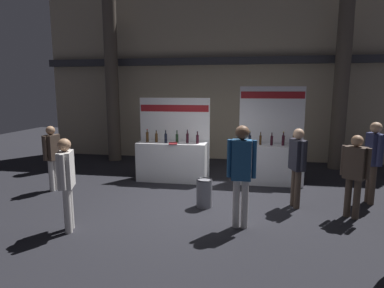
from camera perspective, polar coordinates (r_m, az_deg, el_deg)
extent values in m
plane|color=black|center=(6.97, 2.03, -10.72)|extent=(24.97, 24.97, 0.00)
cube|color=tan|center=(11.28, 5.43, 12.88)|extent=(12.49, 0.25, 6.14)
cube|color=#2D2D33|center=(11.00, 5.33, 14.57)|extent=(12.49, 0.20, 0.24)
cylinder|color=#51473D|center=(11.28, -14.11, 10.48)|extent=(0.44, 0.44, 5.29)
cylinder|color=#51473D|center=(10.72, 25.16, 9.93)|extent=(0.44, 0.44, 5.29)
cube|color=white|center=(8.60, -3.59, -3.16)|extent=(1.85, 0.60, 1.04)
cube|color=white|center=(8.81, -3.13, 1.03)|extent=(1.94, 0.04, 2.21)
cube|color=maroon|center=(8.71, -3.21, 6.40)|extent=(1.88, 0.01, 0.18)
cylinder|color=#472D14|center=(8.68, -8.00, 1.27)|extent=(0.07, 0.07, 0.26)
cylinder|color=#472D14|center=(8.66, -8.03, 2.34)|extent=(0.03, 0.03, 0.06)
cylinder|color=red|center=(8.65, -8.03, 2.60)|extent=(0.03, 0.03, 0.02)
cylinder|color=#472D14|center=(8.61, -6.39, 1.13)|extent=(0.08, 0.08, 0.23)
cylinder|color=#472D14|center=(8.59, -6.41, 2.12)|extent=(0.03, 0.03, 0.07)
cylinder|color=black|center=(8.58, -6.41, 2.41)|extent=(0.03, 0.03, 0.02)
cylinder|color=black|center=(8.47, -4.72, 1.05)|extent=(0.07, 0.07, 0.24)
cylinder|color=black|center=(8.45, -4.73, 2.10)|extent=(0.03, 0.03, 0.07)
cylinder|color=black|center=(8.44, -4.74, 2.41)|extent=(0.03, 0.03, 0.02)
cylinder|color=#19381E|center=(8.48, -2.70, 1.02)|extent=(0.07, 0.07, 0.22)
cylinder|color=#19381E|center=(8.46, -2.70, 2.05)|extent=(0.03, 0.03, 0.08)
cylinder|color=black|center=(8.45, -2.71, 2.40)|extent=(0.03, 0.03, 0.02)
cylinder|color=black|center=(8.39, -0.83, 1.04)|extent=(0.07, 0.07, 0.25)
cylinder|color=black|center=(8.37, -0.83, 2.16)|extent=(0.03, 0.03, 0.08)
cylinder|color=black|center=(8.36, -0.83, 2.50)|extent=(0.03, 0.03, 0.02)
cylinder|color=black|center=(8.30, 0.98, 0.85)|extent=(0.07, 0.07, 0.23)
cylinder|color=black|center=(8.28, 0.98, 1.90)|extent=(0.03, 0.03, 0.08)
cylinder|color=black|center=(8.27, 0.98, 2.23)|extent=(0.03, 0.03, 0.02)
cube|color=maroon|center=(8.30, -3.41, 0.13)|extent=(0.27, 0.35, 0.02)
cube|color=white|center=(8.56, 13.87, -3.57)|extent=(1.60, 0.60, 1.02)
cube|color=white|center=(8.76, 13.92, 1.72)|extent=(1.68, 0.04, 2.52)
cube|color=maroon|center=(8.66, 14.21, 8.49)|extent=(1.63, 0.01, 0.18)
cylinder|color=black|center=(8.40, 10.28, 0.71)|extent=(0.07, 0.07, 0.25)
cylinder|color=black|center=(8.38, 10.31, 1.83)|extent=(0.03, 0.03, 0.09)
cylinder|color=gold|center=(8.37, 10.32, 2.19)|extent=(0.03, 0.03, 0.02)
cylinder|color=#472D14|center=(8.46, 12.13, 0.70)|extent=(0.06, 0.06, 0.24)
cylinder|color=#472D14|center=(8.44, 12.17, 1.77)|extent=(0.03, 0.03, 0.08)
cylinder|color=black|center=(8.43, 12.18, 2.08)|extent=(0.03, 0.03, 0.02)
cylinder|color=black|center=(8.43, 14.05, 0.59)|extent=(0.07, 0.07, 0.24)
cylinder|color=black|center=(8.41, 14.09, 1.64)|extent=(0.03, 0.03, 0.07)
cylinder|color=black|center=(8.40, 14.10, 1.93)|extent=(0.03, 0.03, 0.02)
cylinder|color=black|center=(8.49, 15.99, 0.61)|extent=(0.07, 0.07, 0.26)
cylinder|color=black|center=(8.46, 16.05, 1.75)|extent=(0.03, 0.03, 0.08)
cylinder|color=gold|center=(8.46, 16.06, 2.09)|extent=(0.03, 0.03, 0.02)
cylinder|color=#472D14|center=(8.56, 17.77, 0.61)|extent=(0.08, 0.08, 0.26)
cylinder|color=#472D14|center=(8.54, 17.83, 1.75)|extent=(0.03, 0.03, 0.08)
cylinder|color=red|center=(8.53, 17.85, 2.09)|extent=(0.03, 0.03, 0.02)
cylinder|color=slate|center=(6.75, 2.22, -8.82)|extent=(0.33, 0.33, 0.57)
torus|color=black|center=(6.66, 2.23, -6.38)|extent=(0.33, 0.33, 0.02)
cylinder|color=#47382D|center=(7.83, 29.54, -6.42)|extent=(0.12, 0.12, 0.85)
cylinder|color=#47382D|center=(7.96, 29.08, -6.13)|extent=(0.12, 0.12, 0.85)
cube|color=navy|center=(7.74, 29.77, -0.83)|extent=(0.26, 0.37, 0.67)
sphere|color=tan|center=(7.68, 30.06, 2.55)|extent=(0.23, 0.23, 0.23)
cylinder|color=navy|center=(7.55, 30.49, -1.00)|extent=(0.08, 0.08, 0.64)
cylinder|color=navy|center=(7.93, 29.11, -0.42)|extent=(0.08, 0.08, 0.64)
cylinder|color=silver|center=(8.44, -23.83, -5.21)|extent=(0.12, 0.12, 0.76)
cylinder|color=silver|center=(8.54, -23.17, -4.98)|extent=(0.12, 0.12, 0.76)
cube|color=#47382D|center=(8.35, -23.81, -0.56)|extent=(0.29, 0.37, 0.60)
sphere|color=tan|center=(8.29, -24.00, 2.24)|extent=(0.21, 0.21, 0.21)
cylinder|color=#47382D|center=(8.20, -24.81, -0.70)|extent=(0.08, 0.08, 0.57)
cylinder|color=#47382D|center=(8.50, -22.86, -0.22)|extent=(0.08, 0.08, 0.57)
cylinder|color=silver|center=(6.09, -21.04, -10.51)|extent=(0.12, 0.12, 0.79)
cylinder|color=silver|center=(5.93, -21.37, -11.09)|extent=(0.12, 0.12, 0.79)
cube|color=silver|center=(5.81, -21.62, -4.27)|extent=(0.34, 0.46, 0.62)
sphere|color=tan|center=(5.73, -21.89, -0.14)|extent=(0.22, 0.22, 0.22)
cylinder|color=silver|center=(6.04, -21.16, -3.56)|extent=(0.08, 0.08, 0.59)
cylinder|color=silver|center=(5.57, -22.15, -4.72)|extent=(0.08, 0.08, 0.59)
cylinder|color=#47382D|center=(6.85, 27.36, -8.78)|extent=(0.12, 0.12, 0.77)
cylinder|color=#47382D|center=(6.90, 26.10, -8.55)|extent=(0.12, 0.12, 0.77)
cube|color=#47382D|center=(6.70, 27.18, -3.02)|extent=(0.43, 0.41, 0.61)
sphere|color=tan|center=(6.63, 27.45, 0.51)|extent=(0.21, 0.21, 0.21)
cylinder|color=#47382D|center=(6.63, 29.01, -3.16)|extent=(0.08, 0.08, 0.58)
cylinder|color=#47382D|center=(6.77, 25.41, -2.63)|extent=(0.08, 0.08, 0.58)
cylinder|color=silver|center=(5.79, 7.91, -10.48)|extent=(0.12, 0.12, 0.88)
cylinder|color=silver|center=(5.79, 9.40, -10.53)|extent=(0.12, 0.12, 0.88)
cube|color=navy|center=(5.57, 8.86, -2.83)|extent=(0.34, 0.24, 0.70)
sphere|color=brown|center=(5.48, 8.99, 2.05)|extent=(0.24, 0.24, 0.24)
cylinder|color=navy|center=(5.57, 6.68, -2.58)|extent=(0.08, 0.08, 0.66)
cylinder|color=navy|center=(5.56, 11.06, -2.72)|extent=(0.08, 0.08, 0.66)
cylinder|color=#47382D|center=(6.97, 18.34, -7.75)|extent=(0.12, 0.12, 0.80)
cylinder|color=#47382D|center=(7.11, 17.76, -7.38)|extent=(0.12, 0.12, 0.80)
cube|color=#23232D|center=(6.87, 18.36, -1.84)|extent=(0.32, 0.43, 0.63)
sphere|color=tan|center=(6.80, 18.55, 1.73)|extent=(0.22, 0.22, 0.22)
cylinder|color=#23232D|center=(6.66, 19.25, -2.10)|extent=(0.08, 0.08, 0.60)
cylinder|color=#23232D|center=(7.07, 17.53, -1.34)|extent=(0.08, 0.08, 0.60)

